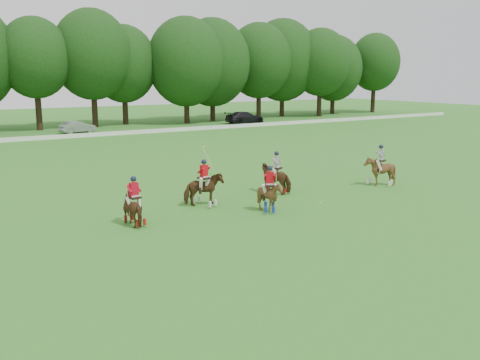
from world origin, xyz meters
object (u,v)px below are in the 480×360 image
car_mid (77,127)px  polo_stripe_a (276,178)px  polo_ball (320,203)px  polo_red_a (135,208)px  polo_red_c (270,196)px  polo_stripe_b (380,171)px  car_right (245,117)px  polo_red_b (204,189)px

car_mid → polo_stripe_a: (0.53, -36.51, 0.18)m
car_mid → polo_ball: (0.93, -39.71, -0.61)m
polo_red_a → polo_ball: polo_red_a is taller
polo_red_a → polo_stripe_a: (8.92, 1.85, 0.07)m
polo_red_c → polo_stripe_b: size_ratio=0.91×
polo_stripe_b → polo_red_a: bearing=-179.1°
car_right → polo_red_b: (-26.32, -36.96, 0.06)m
polo_ball → polo_red_b: bearing=151.8°
car_mid → polo_ball: size_ratio=44.10×
car_mid → polo_stripe_a: bearing=168.0°
polo_red_a → car_right: bearing=51.5°
polo_red_a → polo_stripe_b: bearing=0.9°
car_mid → polo_stripe_b: size_ratio=1.65×
car_right → polo_stripe_a: size_ratio=2.32×
polo_red_a → polo_red_b: size_ratio=0.75×
car_right → polo_stripe_a: polo_stripe_a is taller
car_mid → polo_red_b: size_ratio=1.38×
polo_red_a → polo_red_c: 6.39m
polo_red_b → polo_red_c: bearing=-51.8°
polo_red_c → polo_stripe_a: polo_stripe_a is taller
polo_red_c → polo_ball: (3.04, -0.11, -0.73)m
polo_red_c → polo_ball: bearing=-2.0°
polo_red_a → polo_ball: bearing=-8.2°
polo_stripe_a → polo_stripe_b: 6.51m
polo_red_b → polo_red_c: size_ratio=1.31×
polo_red_b → car_mid: bearing=83.5°
car_mid → car_right: bearing=-102.9°
polo_red_a → polo_ball: (9.31, -1.35, -0.72)m
polo_red_a → polo_ball: 9.44m
polo_red_b → polo_ball: size_ratio=31.88×
polo_stripe_b → polo_ball: size_ratio=26.79×
car_mid → polo_stripe_b: (6.84, -38.13, 0.23)m
polo_stripe_b → car_mid: bearing=100.2°
polo_stripe_a → car_right: bearing=59.4°
polo_red_b → polo_red_a: bearing=-161.4°
car_right → polo_red_b: polo_red_b is taller
polo_stripe_a → polo_stripe_b: polo_stripe_b is taller
polo_red_b → polo_ball: (5.13, -2.75, -0.79)m
polo_red_b → polo_stripe_b: polo_red_b is taller
polo_stripe_a → polo_ball: (0.39, -3.20, -0.79)m
car_right → polo_red_a: size_ratio=2.50×
polo_red_c → polo_ball: 3.13m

